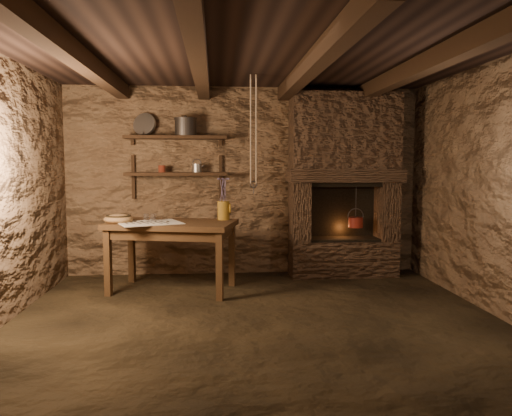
{
  "coord_description": "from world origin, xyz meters",
  "views": [
    {
      "loc": [
        -0.37,
        -4.43,
        1.44
      ],
      "look_at": [
        0.07,
        0.9,
        0.95
      ],
      "focal_mm": 35.0,
      "sensor_mm": 36.0,
      "label": 1
    }
  ],
  "objects": [
    {
      "name": "iron_stockpot",
      "position": [
        -0.73,
        1.84,
        1.87
      ],
      "size": [
        0.35,
        0.35,
        0.2
      ],
      "primitive_type": "cylinder",
      "rotation": [
        0.0,
        0.0,
        0.39
      ],
      "color": "#2B2827",
      "rests_on": "shelf_upper"
    },
    {
      "name": "work_table",
      "position": [
        -0.86,
        1.15,
        0.42
      ],
      "size": [
        1.51,
        1.08,
        0.78
      ],
      "rotation": [
        0.0,
        0.0,
        -0.23
      ],
      "color": "#382413",
      "rests_on": "floor"
    },
    {
      "name": "hanging_ropes",
      "position": [
        0.05,
        1.05,
        1.8
      ],
      "size": [
        0.08,
        0.08,
        1.2
      ],
      "primitive_type": null,
      "color": "beige",
      "rests_on": "ceiling"
    },
    {
      "name": "hearth",
      "position": [
        1.25,
        1.77,
        1.23
      ],
      "size": [
        1.43,
        0.51,
        2.3
      ],
      "color": "#3C2A1E",
      "rests_on": "floor"
    },
    {
      "name": "stoneware_jug",
      "position": [
        -0.27,
        1.31,
        0.99
      ],
      "size": [
        0.16,
        0.16,
        0.49
      ],
      "rotation": [
        0.0,
        0.0,
        -0.13
      ],
      "color": "olive",
      "rests_on": "work_table"
    },
    {
      "name": "ceiling",
      "position": [
        0.0,
        0.0,
        2.4
      ],
      "size": [
        4.5,
        4.0,
        0.04
      ],
      "primitive_type": "cube",
      "color": "black",
      "rests_on": "back_wall"
    },
    {
      "name": "wooden_bowl",
      "position": [
        -1.44,
        1.13,
        0.82
      ],
      "size": [
        0.37,
        0.37,
        0.11
      ],
      "primitive_type": "ellipsoid",
      "rotation": [
        0.0,
        0.0,
        -0.2
      ],
      "color": "olive",
      "rests_on": "work_table"
    },
    {
      "name": "beam_far_right",
      "position": [
        1.5,
        0.0,
        2.31
      ],
      "size": [
        0.14,
        3.95,
        0.16
      ],
      "primitive_type": "cube",
      "color": "black",
      "rests_on": "ceiling"
    },
    {
      "name": "floor",
      "position": [
        0.0,
        0.0,
        0.0
      ],
      "size": [
        4.5,
        4.5,
        0.0
      ],
      "primitive_type": "plane",
      "color": "black",
      "rests_on": "ground"
    },
    {
      "name": "rusty_tin",
      "position": [
        -1.03,
        1.84,
        1.36
      ],
      "size": [
        0.11,
        0.11,
        0.09
      ],
      "primitive_type": "cylinder",
      "rotation": [
        0.0,
        0.0,
        0.34
      ],
      "color": "#5D1E12",
      "rests_on": "shelf_lower"
    },
    {
      "name": "right_wall",
      "position": [
        2.25,
        0.0,
        1.2
      ],
      "size": [
        0.04,
        4.0,
        2.4
      ],
      "primitive_type": "cube",
      "color": "#4E3724",
      "rests_on": "floor"
    },
    {
      "name": "tin_pan",
      "position": [
        -1.24,
        1.94,
        1.92
      ],
      "size": [
        0.32,
        0.22,
        0.29
      ],
      "primitive_type": "cylinder",
      "rotation": [
        1.26,
        0.0,
        -0.33
      ],
      "color": "#A8A8A3",
      "rests_on": "shelf_upper"
    },
    {
      "name": "beam_far_left",
      "position": [
        -1.5,
        0.0,
        2.31
      ],
      "size": [
        0.14,
        3.95,
        0.16
      ],
      "primitive_type": "cube",
      "color": "black",
      "rests_on": "ceiling"
    },
    {
      "name": "beam_mid_right",
      "position": [
        0.5,
        0.0,
        2.31
      ],
      "size": [
        0.14,
        3.95,
        0.16
      ],
      "primitive_type": "cube",
      "color": "black",
      "rests_on": "ceiling"
    },
    {
      "name": "shelf_upper",
      "position": [
        -0.85,
        1.84,
        1.75
      ],
      "size": [
        1.25,
        0.3,
        0.04
      ],
      "primitive_type": "cube",
      "color": "black",
      "rests_on": "back_wall"
    },
    {
      "name": "drinking_glasses",
      "position": [
        -1.06,
        1.16,
        0.83
      ],
      "size": [
        0.21,
        0.06,
        0.08
      ],
      "primitive_type": null,
      "color": "silver",
      "rests_on": "linen_cloth"
    },
    {
      "name": "red_pot",
      "position": [
        1.4,
        1.72,
        0.7
      ],
      "size": [
        0.21,
        0.21,
        0.54
      ],
      "rotation": [
        0.0,
        0.0,
        -0.15
      ],
      "color": "maroon",
      "rests_on": "hearth"
    },
    {
      "name": "beam_mid_left",
      "position": [
        -0.5,
        0.0,
        2.31
      ],
      "size": [
        0.14,
        3.95,
        0.16
      ],
      "primitive_type": "cube",
      "color": "black",
      "rests_on": "ceiling"
    },
    {
      "name": "back_wall",
      "position": [
        0.0,
        2.0,
        1.2
      ],
      "size": [
        4.5,
        0.04,
        2.4
      ],
      "primitive_type": "cube",
      "color": "#4E3724",
      "rests_on": "floor"
    },
    {
      "name": "small_kettle",
      "position": [
        -0.6,
        1.84,
        1.37
      ],
      "size": [
        0.17,
        0.14,
        0.16
      ],
      "primitive_type": null,
      "rotation": [
        0.0,
        0.0,
        0.15
      ],
      "color": "#A8A8A3",
      "rests_on": "shelf_lower"
    },
    {
      "name": "pewter_cutlery_row",
      "position": [
        -1.09,
        1.01,
        0.8
      ],
      "size": [
        0.58,
        0.39,
        0.01
      ],
      "primitive_type": null,
      "rotation": [
        0.0,
        0.0,
        0.38
      ],
      "color": "gray",
      "rests_on": "linen_cloth"
    },
    {
      "name": "linen_cloth",
      "position": [
        -1.09,
        1.03,
        0.79
      ],
      "size": [
        0.79,
        0.72,
        0.01
      ],
      "primitive_type": "cube",
      "rotation": [
        0.0,
        0.0,
        0.38
      ],
      "color": "white",
      "rests_on": "work_table"
    },
    {
      "name": "front_wall",
      "position": [
        0.0,
        -2.0,
        1.2
      ],
      "size": [
        4.5,
        0.04,
        2.4
      ],
      "primitive_type": "cube",
      "color": "#4E3724",
      "rests_on": "floor"
    },
    {
      "name": "shelf_lower",
      "position": [
        -0.85,
        1.84,
        1.3
      ],
      "size": [
        1.25,
        0.3,
        0.04
      ],
      "primitive_type": "cube",
      "color": "black",
      "rests_on": "back_wall"
    }
  ]
}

